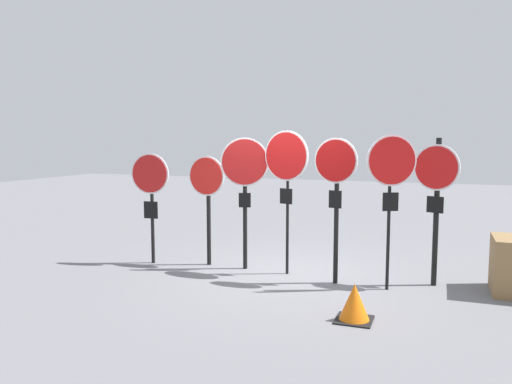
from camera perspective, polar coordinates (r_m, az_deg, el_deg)
The scene contains 9 objects.
ground_plane at distance 8.72m, azimuth 3.48°, elevation -9.43°, with size 40.00×40.00×0.00m, color slate.
stop_sign_0 at distance 9.43m, azimuth -11.97°, elevation 0.83°, with size 0.75×0.14×2.07m.
stop_sign_1 at distance 9.15m, azimuth -5.61°, elevation 0.43°, with size 0.73×0.16×2.03m.
stop_sign_2 at distance 8.79m, azimuth -1.30°, elevation 1.88°, with size 0.83×0.27×2.36m.
stop_sign_3 at distance 8.46m, azimuth 3.48°, elevation 3.09°, with size 0.83×0.26×2.48m.
stop_sign_4 at distance 7.99m, azimuth 9.12°, elevation 1.35°, with size 0.71×0.19×2.35m.
stop_sign_5 at distance 7.80m, azimuth 15.20°, elevation 2.22°, with size 0.71×0.38×2.40m.
stop_sign_6 at distance 8.28m, azimuth 19.91°, elevation 0.48°, with size 0.69×0.26×2.35m.
traffic_cone_0 at distance 6.68m, azimuth 11.18°, elevation -12.29°, with size 0.47×0.47×0.49m.
Camera 1 is at (2.42, -8.05, 2.32)m, focal length 35.00 mm.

